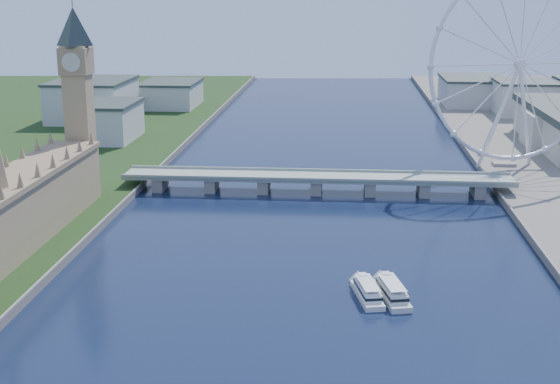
# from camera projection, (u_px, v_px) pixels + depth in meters

# --- Properties ---
(big_ben) EXTENTS (20.02, 20.02, 110.00)m
(big_ben) POSITION_uv_depth(u_px,v_px,m) (77.00, 77.00, 415.71)
(big_ben) COLOR tan
(big_ben) RESTS_ON ground
(westminster_bridge) EXTENTS (220.00, 22.00, 9.50)m
(westminster_bridge) POSITION_uv_depth(u_px,v_px,m) (317.00, 181.00, 441.98)
(westminster_bridge) COLOR gray
(westminster_bridge) RESTS_ON ground
(london_eye) EXTENTS (113.60, 39.12, 124.30)m
(london_eye) POSITION_uv_depth(u_px,v_px,m) (520.00, 65.00, 470.06)
(london_eye) COLOR silver
(london_eye) RESTS_ON ground
(city_skyline) EXTENTS (505.00, 280.00, 32.00)m
(city_skyline) POSITION_uv_depth(u_px,v_px,m) (372.00, 100.00, 686.93)
(city_skyline) COLOR beige
(city_skyline) RESTS_ON ground
(tour_boat_near) EXTENTS (14.79, 32.94, 7.07)m
(tour_boat_near) POSITION_uv_depth(u_px,v_px,m) (391.00, 298.00, 291.63)
(tour_boat_near) COLOR silver
(tour_boat_near) RESTS_ON ground
(tour_boat_far) EXTENTS (13.72, 30.98, 6.64)m
(tour_boat_far) POSITION_uv_depth(u_px,v_px,m) (367.00, 298.00, 292.24)
(tour_boat_far) COLOR white
(tour_boat_far) RESTS_ON ground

